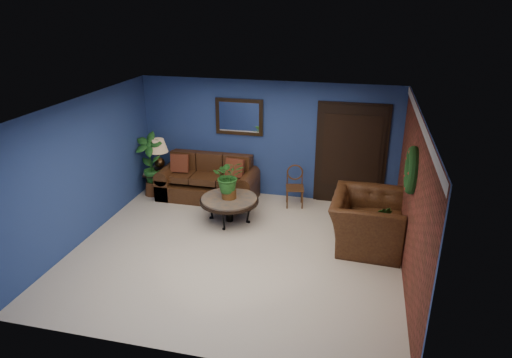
% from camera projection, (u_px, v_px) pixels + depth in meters
% --- Properties ---
extents(floor, '(5.50, 5.50, 0.00)m').
position_uv_depth(floor, '(236.00, 251.00, 7.84)').
color(floor, beige).
rests_on(floor, ground).
extents(wall_back, '(5.50, 0.04, 2.50)m').
position_uv_depth(wall_back, '(267.00, 140.00, 9.63)').
color(wall_back, navy).
rests_on(wall_back, ground).
extents(wall_left, '(0.04, 5.00, 2.50)m').
position_uv_depth(wall_left, '(84.00, 170.00, 7.97)').
color(wall_left, navy).
rests_on(wall_left, ground).
extents(wall_right_brick, '(0.04, 5.00, 2.50)m').
position_uv_depth(wall_right_brick, '(413.00, 200.00, 6.78)').
color(wall_right_brick, maroon).
rests_on(wall_right_brick, ground).
extents(ceiling, '(5.50, 5.00, 0.02)m').
position_uv_depth(ceiling, '(234.00, 107.00, 6.91)').
color(ceiling, white).
rests_on(ceiling, wall_back).
extents(crown_molding, '(0.03, 5.00, 0.14)m').
position_uv_depth(crown_molding, '(421.00, 123.00, 6.35)').
color(crown_molding, white).
rests_on(crown_molding, wall_right_brick).
extents(wall_mirror, '(1.02, 0.06, 0.77)m').
position_uv_depth(wall_mirror, '(239.00, 117.00, 9.55)').
color(wall_mirror, '#402A16').
rests_on(wall_mirror, wall_back).
extents(closet_door, '(1.44, 0.06, 2.18)m').
position_uv_depth(closet_door, '(351.00, 155.00, 9.30)').
color(closet_door, black).
rests_on(closet_door, wall_back).
extents(wreath, '(0.16, 0.72, 0.72)m').
position_uv_depth(wreath, '(412.00, 170.00, 6.67)').
color(wreath, black).
rests_on(wreath, wall_right_brick).
extents(sofa, '(2.10, 0.91, 0.95)m').
position_uv_depth(sofa, '(209.00, 183.00, 9.86)').
color(sofa, '#4C2F15').
rests_on(sofa, ground).
extents(coffee_table, '(1.13, 1.13, 0.49)m').
position_uv_depth(coffee_table, '(229.00, 201.00, 8.74)').
color(coffee_table, '#4E4944').
rests_on(coffee_table, ground).
extents(end_table, '(0.58, 0.58, 0.53)m').
position_uv_depth(end_table, '(161.00, 175.00, 10.04)').
color(end_table, '#4E4944').
rests_on(end_table, ground).
extents(table_lamp, '(0.41, 0.41, 0.68)m').
position_uv_depth(table_lamp, '(159.00, 151.00, 9.83)').
color(table_lamp, '#402A16').
rests_on(table_lamp, end_table).
extents(side_chair, '(0.43, 0.43, 0.85)m').
position_uv_depth(side_chair, '(295.00, 183.00, 9.42)').
color(side_chair, '#543718').
rests_on(side_chair, ground).
extents(armchair, '(1.29, 1.45, 0.90)m').
position_uv_depth(armchair, '(367.00, 221.00, 7.89)').
color(armchair, '#4C2F15').
rests_on(armchair, ground).
extents(coffee_plant, '(0.72, 0.67, 0.77)m').
position_uv_depth(coffee_plant, '(229.00, 177.00, 8.56)').
color(coffee_plant, brown).
rests_on(coffee_plant, coffee_table).
extents(floor_plant, '(0.39, 0.32, 0.83)m').
position_uv_depth(floor_plant, '(379.00, 226.00, 7.75)').
color(floor_plant, brown).
rests_on(floor_plant, ground).
extents(tall_plant, '(0.62, 0.44, 1.39)m').
position_uv_depth(tall_plant, '(150.00, 162.00, 9.81)').
color(tall_plant, brown).
rests_on(tall_plant, ground).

